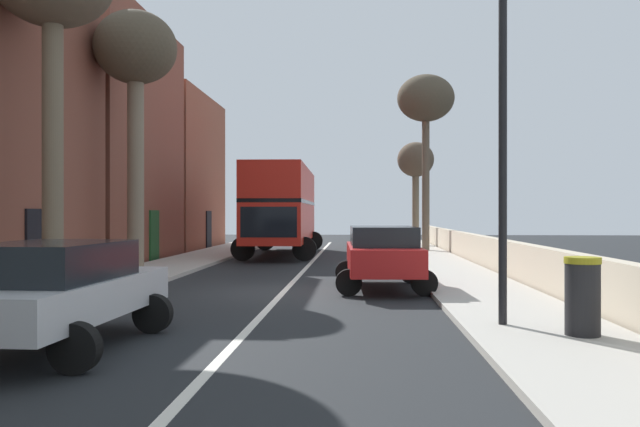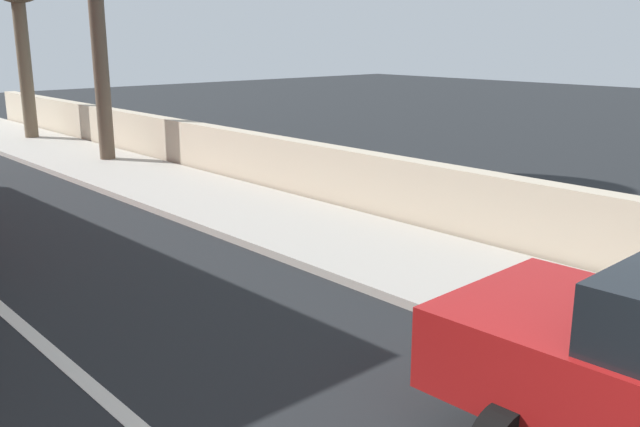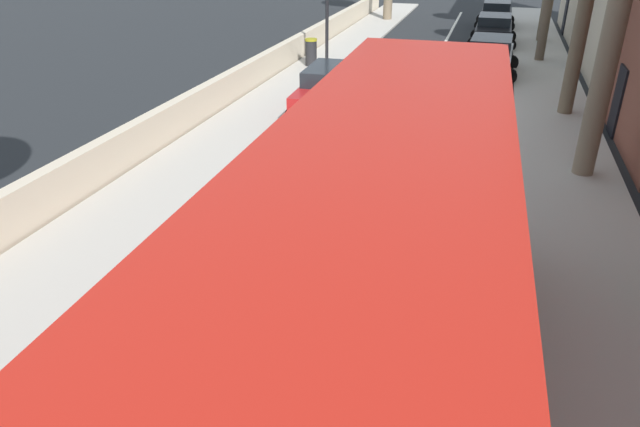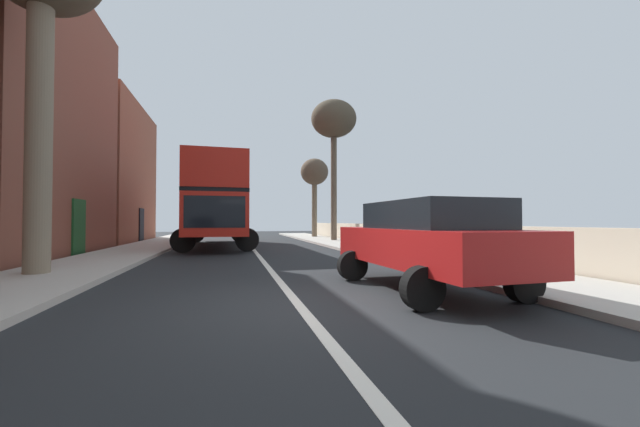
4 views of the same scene
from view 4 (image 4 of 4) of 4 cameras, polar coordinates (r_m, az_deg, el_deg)
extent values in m
plane|color=black|center=(5.69, -3.40, -14.24)|extent=(84.00, 84.00, 0.00)
cube|color=silver|center=(5.69, -3.40, -14.20)|extent=(0.16, 54.00, 0.01)
cube|color=#B2ADA3|center=(8.13, 33.53, -9.66)|extent=(2.60, 60.00, 0.12)
cube|color=brown|center=(17.22, -40.20, 11.52)|extent=(4.00, 9.22, 10.00)
cube|color=#194C23|center=(16.01, -33.87, -1.86)|extent=(0.08, 1.10, 2.10)
cube|color=brown|center=(25.93, -30.75, 5.54)|extent=(4.00, 9.22, 8.54)
cube|color=black|center=(25.25, -26.42, -1.65)|extent=(0.08, 1.10, 2.10)
cube|color=beige|center=(9.27, 40.01, -5.32)|extent=(0.36, 54.00, 1.15)
cube|color=red|center=(19.39, -15.96, -0.41)|extent=(2.74, 11.08, 1.70)
cube|color=black|center=(19.43, -15.94, 2.33)|extent=(2.76, 10.97, 0.16)
cube|color=red|center=(19.50, -15.92, 4.77)|extent=(2.74, 11.08, 1.50)
cube|color=black|center=(13.90, -16.27, 0.26)|extent=(2.20, 0.11, 1.19)
cylinder|color=black|center=(15.69, -11.48, -4.08)|extent=(1.01, 0.32, 1.00)
cylinder|color=black|center=(15.74, -20.85, -4.01)|extent=(1.01, 0.32, 1.00)
cylinder|color=black|center=(23.17, -12.67, -3.15)|extent=(1.01, 0.32, 1.00)
cylinder|color=black|center=(23.20, -19.01, -3.11)|extent=(1.01, 0.32, 1.00)
cube|color=#AD1919|center=(7.03, 16.19, -5.01)|extent=(1.92, 4.52, 0.66)
cube|color=black|center=(6.82, 17.15, -0.23)|extent=(1.71, 2.51, 0.50)
cylinder|color=black|center=(7.90, 5.15, -8.22)|extent=(0.65, 0.24, 0.64)
cylinder|color=black|center=(8.71, 16.39, -7.52)|extent=(0.65, 0.24, 0.64)
cylinder|color=black|center=(5.44, 15.92, -11.35)|extent=(0.65, 0.24, 0.64)
cylinder|color=black|center=(6.57, 29.61, -9.48)|extent=(0.65, 0.24, 0.64)
cylinder|color=#7A6B56|center=(10.52, -38.00, 10.89)|extent=(0.52, 0.52, 6.65)
cylinder|color=brown|center=(22.72, 2.20, 4.74)|extent=(0.38, 0.38, 7.06)
ellipsoid|color=#4C4233|center=(23.51, 2.19, 14.74)|extent=(2.86, 2.86, 2.35)
cylinder|color=brown|center=(27.69, -0.89, 1.07)|extent=(0.40, 0.40, 4.57)
ellipsoid|color=brown|center=(27.93, -0.88, 6.63)|extent=(2.13, 2.13, 2.03)
camera|label=1|loc=(11.13, 150.96, 4.80)|focal=36.00mm
camera|label=2|loc=(5.51, -27.76, 18.72)|focal=38.92mm
camera|label=3|loc=(25.18, -17.50, 9.52)|focal=32.37mm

